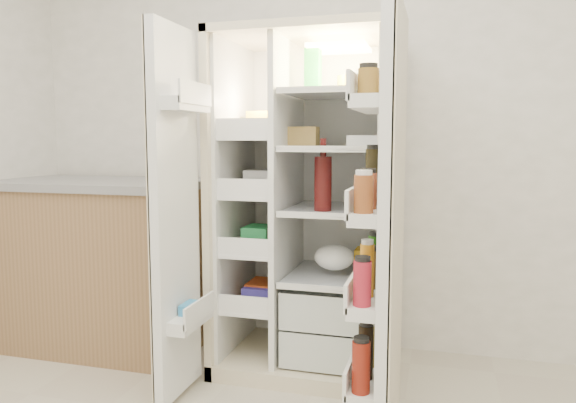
# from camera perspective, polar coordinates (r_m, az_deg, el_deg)

# --- Properties ---
(wall_back) EXTENTS (4.00, 0.02, 2.70)m
(wall_back) POSITION_cam_1_polar(r_m,az_deg,el_deg) (3.28, 5.60, 8.29)
(wall_back) COLOR white
(wall_back) RESTS_ON floor
(refrigerator) EXTENTS (0.92, 0.70, 1.80)m
(refrigerator) POSITION_cam_1_polar(r_m,az_deg,el_deg) (3.00, 2.62, -3.13)
(refrigerator) COLOR beige
(refrigerator) RESTS_ON floor
(freezer_door) EXTENTS (0.15, 0.40, 1.72)m
(freezer_door) POSITION_cam_1_polar(r_m,az_deg,el_deg) (2.59, -11.67, -1.47)
(freezer_door) COLOR white
(freezer_door) RESTS_ON floor
(fridge_door) EXTENTS (0.17, 0.58, 1.72)m
(fridge_door) POSITION_cam_1_polar(r_m,az_deg,el_deg) (2.22, 10.26, -3.17)
(fridge_door) COLOR white
(fridge_door) RESTS_ON floor
(kitchen_counter) EXTENTS (1.38, 0.74, 1.00)m
(kitchen_counter) POSITION_cam_1_polar(r_m,az_deg,el_deg) (3.56, -19.67, -5.92)
(kitchen_counter) COLOR olive
(kitchen_counter) RESTS_ON floor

